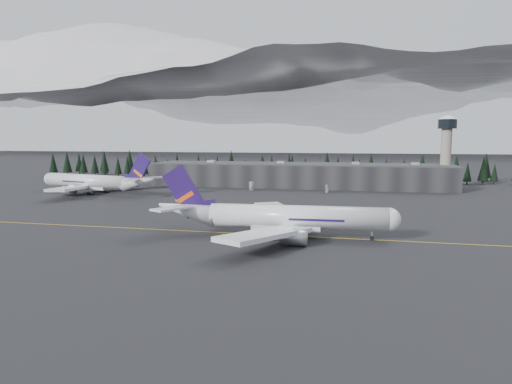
% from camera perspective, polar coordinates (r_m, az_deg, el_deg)
% --- Properties ---
extents(ground, '(1400.00, 1400.00, 0.00)m').
position_cam_1_polar(ground, '(128.52, -2.00, -5.01)').
color(ground, black).
rests_on(ground, ground).
extents(taxiline, '(400.00, 0.40, 0.02)m').
position_cam_1_polar(taxiline, '(126.62, -2.23, -5.18)').
color(taxiline, gold).
rests_on(taxiline, ground).
extents(terminal, '(160.00, 30.00, 12.60)m').
position_cam_1_polar(terminal, '(249.49, 5.39, 2.14)').
color(terminal, black).
rests_on(terminal, ground).
extents(control_tower, '(10.00, 10.00, 37.70)m').
position_cam_1_polar(control_tower, '(253.20, 22.69, 5.59)').
color(control_tower, gray).
rests_on(control_tower, ground).
extents(treeline, '(360.00, 20.00, 15.00)m').
position_cam_1_polar(treeline, '(286.04, 6.37, 2.95)').
color(treeline, black).
rests_on(treeline, ground).
extents(mountain_ridge, '(4400.00, 900.00, 420.00)m').
position_cam_1_polar(mountain_ridge, '(1122.35, 11.29, 5.27)').
color(mountain_ridge, white).
rests_on(mountain_ridge, ground).
extents(jet_main, '(65.30, 60.17, 19.19)m').
position_cam_1_polar(jet_main, '(121.43, 2.50, -3.11)').
color(jet_main, silver).
rests_on(jet_main, ground).
extents(jet_parked, '(67.13, 61.25, 20.06)m').
position_cam_1_polar(jet_parked, '(228.12, -19.42, 1.20)').
color(jet_parked, silver).
rests_on(jet_parked, ground).
extents(gse_vehicle_a, '(3.85, 5.24, 1.32)m').
position_cam_1_polar(gse_vehicle_a, '(228.24, -0.60, 0.32)').
color(gse_vehicle_a, silver).
rests_on(gse_vehicle_a, ground).
extents(gse_vehicle_b, '(4.46, 1.99, 1.49)m').
position_cam_1_polar(gse_vehicle_b, '(219.97, 8.86, 0.02)').
color(gse_vehicle_b, silver).
rests_on(gse_vehicle_b, ground).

